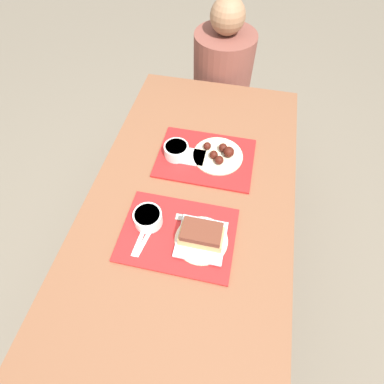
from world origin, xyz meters
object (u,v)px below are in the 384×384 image
Objects in this scene: bowl_coleslaw_near at (148,218)px; brisket_sandwich_plate at (201,236)px; person_seated_across at (223,66)px; tray_near at (178,234)px; bowl_coleslaw_far at (176,150)px; tray_far at (205,158)px; wings_plate_far at (219,154)px.

bowl_coleslaw_near is 0.55× the size of brisket_sandwich_plate.
person_seated_across is (0.12, 1.21, -0.07)m from bowl_coleslaw_near.
bowl_coleslaw_far reaches higher than tray_near.
bowl_coleslaw_near is (-0.16, -0.39, 0.04)m from tray_far.
wings_plate_far is at bearing 16.10° from tray_far.
bowl_coleslaw_far is at bearing -96.70° from person_seated_across.
person_seated_across is at bearing 83.30° from bowl_coleslaw_far.
wings_plate_far is (0.22, 0.41, -0.02)m from bowl_coleslaw_near.
bowl_coleslaw_far is (0.02, 0.38, 0.00)m from bowl_coleslaw_near.
bowl_coleslaw_far is 0.84m from person_seated_across.
brisket_sandwich_plate is 1.81× the size of bowl_coleslaw_far.
brisket_sandwich_plate is at bearing -5.54° from tray_near.
tray_far is 1.90× the size of wings_plate_far.
wings_plate_far is at bearing -82.83° from person_seated_across.
tray_far is 0.44m from brisket_sandwich_plate.
tray_far is 0.82m from person_seated_across.
tray_far is 3.92× the size of bowl_coleslaw_far.
person_seated_across is at bearing 94.76° from brisket_sandwich_plate.
wings_plate_far is at bearing 61.59° from bowl_coleslaw_near.
bowl_coleslaw_near is 0.46m from wings_plate_far.
brisket_sandwich_plate reaches higher than tray_near.
tray_near is 0.14m from bowl_coleslaw_near.
bowl_coleslaw_near and bowl_coleslaw_far have the same top height.
brisket_sandwich_plate is (0.10, -0.01, 0.04)m from tray_near.
brisket_sandwich_plate is at bearing -85.24° from person_seated_across.
bowl_coleslaw_far is 0.17× the size of person_seated_across.
bowl_coleslaw_near reaches higher than tray_near.
brisket_sandwich_plate reaches higher than bowl_coleslaw_far.
tray_near is at bearing -12.43° from bowl_coleslaw_near.
tray_near is 0.42m from tray_far.
bowl_coleslaw_far is at bearing -174.02° from tray_far.
bowl_coleslaw_far is (-0.11, 0.40, 0.04)m from tray_near.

